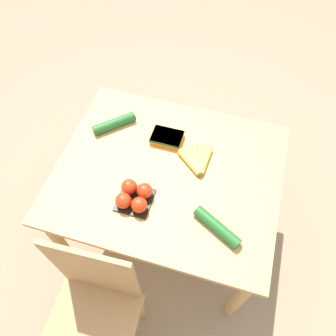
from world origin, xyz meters
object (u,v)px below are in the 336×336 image
object	(u,v)px
banana_bunch	(197,161)
carrot_bag	(167,137)
chair	(95,309)
cucumber_near	(114,123)
tomato_pack	(134,196)
cucumber_far	(217,227)

from	to	relation	value
banana_bunch	carrot_bag	distance (m)	0.22
chair	banana_bunch	bearing A→B (deg)	67.41
banana_bunch	cucumber_near	distance (m)	0.52
chair	tomato_pack	bearing A→B (deg)	81.65
banana_bunch	carrot_bag	size ratio (longest dim) A/B	1.14
cucumber_near	carrot_bag	bearing A→B (deg)	178.33
cucumber_near	cucumber_far	size ratio (longest dim) A/B	0.89
chair	cucumber_far	size ratio (longest dim) A/B	4.05
chair	tomato_pack	world-z (taller)	chair
carrot_bag	cucumber_far	bearing A→B (deg)	130.28
tomato_pack	carrot_bag	distance (m)	0.40
cucumber_far	cucumber_near	bearing A→B (deg)	-33.13
carrot_bag	cucumber_near	xyz separation A→B (m)	(0.31, -0.01, 0.00)
banana_bunch	chair	bearing A→B (deg)	70.13
chair	banana_bunch	xyz separation A→B (m)	(-0.29, -0.79, 0.26)
tomato_pack	cucumber_near	size ratio (longest dim) A/B	0.78
chair	cucumber_near	size ratio (longest dim) A/B	4.56
carrot_bag	cucumber_far	size ratio (longest dim) A/B	0.69
banana_bunch	cucumber_far	size ratio (longest dim) A/B	0.78
cucumber_far	banana_bunch	bearing A→B (deg)	-62.56
chair	cucumber_far	xyz separation A→B (m)	(-0.46, -0.46, 0.26)
cucumber_near	cucumber_far	distance (m)	0.81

